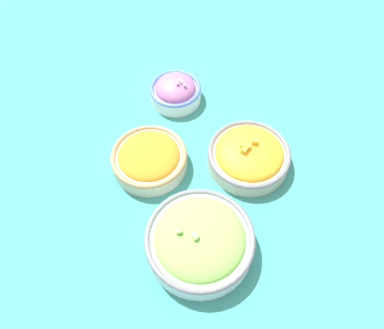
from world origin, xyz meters
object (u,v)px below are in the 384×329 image
at_px(bowl_carrots, 149,158).
at_px(bowl_squash, 249,155).
at_px(bowl_lettuce, 200,240).
at_px(bowl_red_onion, 175,91).

bearing_deg(bowl_carrots, bowl_squash, 57.08).
bearing_deg(bowl_lettuce, bowl_squash, 116.09).
height_order(bowl_squash, bowl_lettuce, bowl_lettuce).
bearing_deg(bowl_carrots, bowl_lettuce, -5.62).
height_order(bowl_carrots, bowl_squash, bowl_squash).
relative_size(bowl_squash, bowl_red_onion, 1.43).
xyz_separation_m(bowl_lettuce, bowl_red_onion, (-0.38, 0.19, -0.01)).
xyz_separation_m(bowl_carrots, bowl_lettuce, (0.23, -0.02, 0.01)).
distance_m(bowl_carrots, bowl_lettuce, 0.23).
height_order(bowl_carrots, bowl_red_onion, bowl_red_onion).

